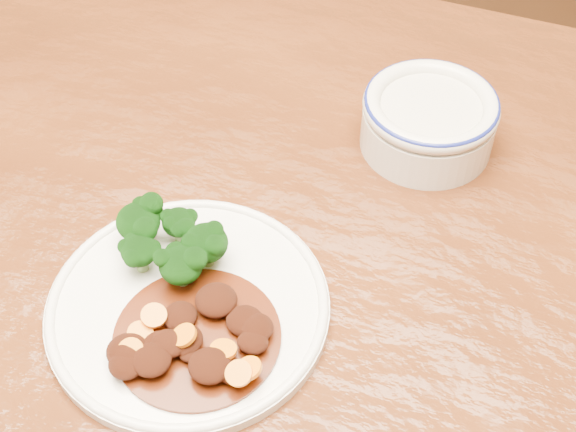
# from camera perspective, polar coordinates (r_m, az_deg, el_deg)

# --- Properties ---
(dining_table) EXTENTS (1.60, 1.08, 0.75)m
(dining_table) POSITION_cam_1_polar(r_m,az_deg,el_deg) (0.76, -4.43, -6.54)
(dining_table) COLOR #56280F
(dining_table) RESTS_ON ground
(dinner_plate) EXTENTS (0.23, 0.23, 0.01)m
(dinner_plate) POSITION_cam_1_polar(r_m,az_deg,el_deg) (0.66, -7.11, -6.38)
(dinner_plate) COLOR silver
(dinner_plate) RESTS_ON dining_table
(broccoli_florets) EXTENTS (0.10, 0.08, 0.04)m
(broccoli_florets) POSITION_cam_1_polar(r_m,az_deg,el_deg) (0.67, -8.42, -1.80)
(broccoli_florets) COLOR #6A8F4A
(broccoli_florets) RESTS_ON dinner_plate
(mince_stew) EXTENTS (0.13, 0.13, 0.03)m
(mince_stew) POSITION_cam_1_polar(r_m,az_deg,el_deg) (0.62, -7.04, -8.72)
(mince_stew) COLOR #4C1B08
(mince_stew) RESTS_ON dinner_plate
(dip_bowl) EXTENTS (0.13, 0.13, 0.06)m
(dip_bowl) POSITION_cam_1_polar(r_m,az_deg,el_deg) (0.78, 9.99, 6.80)
(dip_bowl) COLOR beige
(dip_bowl) RESTS_ON dining_table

